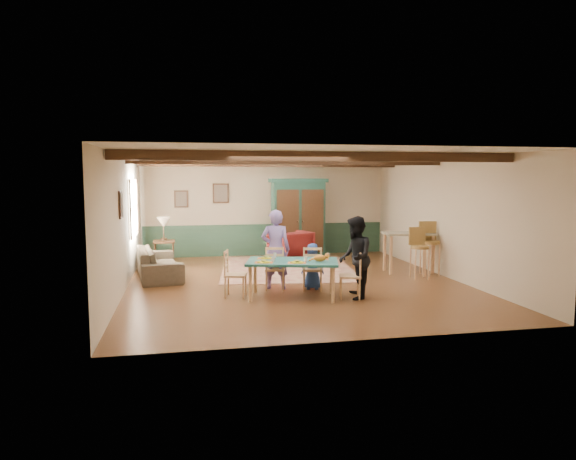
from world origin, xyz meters
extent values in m
plane|color=#502B16|center=(0.00, 0.00, 0.00)|extent=(8.00, 8.00, 0.00)
cube|color=beige|center=(0.00, 4.00, 1.35)|extent=(7.00, 0.02, 2.70)
cube|color=beige|center=(-3.50, 0.00, 1.35)|extent=(0.02, 8.00, 2.70)
cube|color=beige|center=(3.50, 0.00, 1.35)|extent=(0.02, 8.00, 2.70)
cube|color=white|center=(0.00, 0.00, 2.70)|extent=(7.00, 8.00, 0.02)
cube|color=#213D2D|center=(0.00, 3.98, 0.45)|extent=(6.95, 0.03, 0.90)
cube|color=black|center=(0.00, -2.30, 2.61)|extent=(6.95, 0.16, 0.16)
cube|color=black|center=(0.00, 0.40, 2.61)|extent=(6.95, 0.16, 0.16)
cube|color=black|center=(0.00, 3.00, 2.61)|extent=(6.95, 0.16, 0.16)
imported|color=#7A63A9|center=(-0.52, -0.52, 0.81)|extent=(0.67, 0.52, 1.61)
imported|color=black|center=(0.79, -1.63, 0.77)|extent=(0.75, 0.87, 1.54)
imported|color=#244391|center=(0.21, -0.71, 0.47)|extent=(0.52, 0.40, 0.94)
cube|color=beige|center=(0.16, 1.72, 0.01)|extent=(3.60, 4.12, 0.01)
cube|color=#143328|center=(0.77, 3.19, 1.11)|extent=(1.57, 0.63, 2.21)
imported|color=#440D10|center=(0.40, 2.45, 0.43)|extent=(1.23, 1.24, 0.86)
imported|color=#3A3124|center=(-2.91, 1.21, 0.33)|extent=(1.17, 2.34, 0.66)
camera|label=1|loc=(-2.29, -10.63, 2.28)|focal=32.00mm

